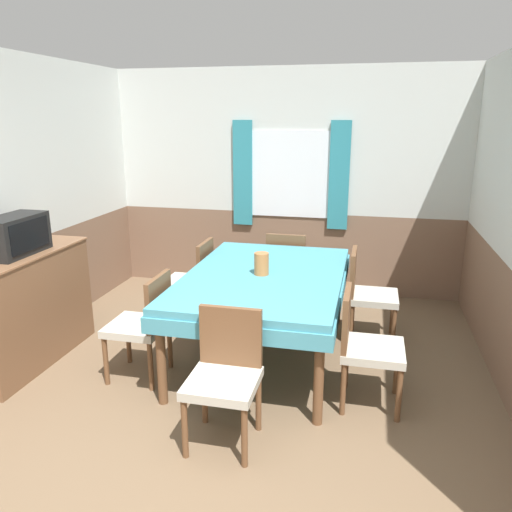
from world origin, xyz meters
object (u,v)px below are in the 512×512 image
object	(u,v)px
dining_table	(264,285)
chair_head_window	(287,267)
chair_left_far	(193,279)
sideboard	(26,308)
vase	(261,264)
chair_left_near	(144,322)
tv	(15,235)
chair_head_near	(225,372)
chair_right_near	(364,343)
chair_right_far	(367,292)

from	to	relation	value
dining_table	chair_head_window	bearing A→B (deg)	90.00
dining_table	chair_left_far	bearing A→B (deg)	146.62
sideboard	vase	xyz separation A→B (m)	(1.93, 0.51, 0.37)
dining_table	chair_left_near	xyz separation A→B (m)	(-0.86, -0.56, -0.19)
sideboard	tv	distance (m)	0.64
dining_table	sideboard	xyz separation A→B (m)	(-1.95, -0.54, -0.18)
chair_left_near	tv	size ratio (longest dim) A/B	1.55
chair_head_near	chair_left_far	xyz separation A→B (m)	(-0.86, 1.76, 0.00)
chair_left_far	chair_left_near	size ratio (longest dim) A/B	1.00
chair_left_near	vase	xyz separation A→B (m)	(0.84, 0.54, 0.38)
chair_head_near	chair_right_near	distance (m)	1.06
chair_head_near	vase	world-z (taller)	vase
chair_head_window	chair_right_far	world-z (taller)	same
chair_right_near	tv	bearing A→B (deg)	-90.14
dining_table	chair_right_near	size ratio (longest dim) A/B	2.30
chair_right_far	chair_left_far	world-z (taller)	same
sideboard	tv	world-z (taller)	tv
chair_head_near	chair_right_near	world-z (taller)	same
chair_right_near	tv	size ratio (longest dim) A/B	1.55
chair_head_near	chair_head_window	world-z (taller)	same
sideboard	dining_table	bearing A→B (deg)	15.41
sideboard	vase	size ratio (longest dim) A/B	6.99
chair_head_near	chair_left_far	world-z (taller)	same
chair_right_near	chair_left_near	distance (m)	1.71
vase	dining_table	bearing A→B (deg)	53.53
tv	vase	xyz separation A→B (m)	(1.93, 0.53, -0.26)
chair_left_near	vase	size ratio (longest dim) A/B	4.63
chair_head_near	chair_right_near	xyz separation A→B (m)	(0.86, 0.63, 0.00)
dining_table	chair_head_near	bearing A→B (deg)	-90.00
chair_head_window	chair_left_far	world-z (taller)	same
chair_head_window	tv	world-z (taller)	tv
chair_left_near	chair_head_near	bearing A→B (deg)	-126.12
chair_left_near	sideboard	world-z (taller)	sideboard
chair_left_near	chair_left_far	bearing A→B (deg)	0.00
chair_head_near	chair_head_window	bearing A→B (deg)	-90.00
chair_head_near	chair_head_window	size ratio (longest dim) A/B	1.00
chair_right_far	chair_left_near	bearing A→B (deg)	-56.62
tv	chair_left_near	bearing A→B (deg)	-0.36
dining_table	vase	world-z (taller)	vase
chair_head_near	tv	xyz separation A→B (m)	(-1.95, 0.63, 0.65)
chair_left_near	vase	bearing A→B (deg)	-57.32
chair_head_window	chair_left_near	distance (m)	1.95
dining_table	chair_left_far	world-z (taller)	chair_left_far
chair_right_far	sideboard	size ratio (longest dim) A/B	0.66
chair_head_window	chair_left_far	bearing A→B (deg)	-143.88
chair_head_near	sideboard	distance (m)	2.06
vase	chair_head_near	bearing A→B (deg)	-88.97
chair_left_far	dining_table	bearing A→B (deg)	-123.38
chair_head_window	chair_right_near	bearing A→B (deg)	-63.97
dining_table	chair_right_far	size ratio (longest dim) A/B	2.30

